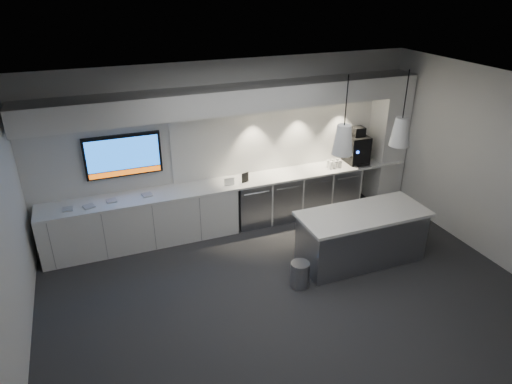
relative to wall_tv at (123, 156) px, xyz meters
name	(u,v)px	position (x,y,z in m)	size (l,w,h in m)	color
floor	(287,292)	(1.90, -2.45, -1.56)	(7.00, 7.00, 0.00)	#2D2D30
ceiling	(294,91)	(1.90, -2.45, 1.44)	(7.00, 7.00, 0.00)	black
wall_back	(231,144)	(1.90, 0.05, -0.06)	(7.00, 7.00, 0.00)	silver
wall_front	(411,320)	(1.90, -4.95, -0.06)	(7.00, 7.00, 0.00)	silver
wall_left	(1,254)	(-1.60, -2.45, -0.06)	(7.00, 7.00, 0.00)	silver
wall_right	(488,166)	(5.40, -2.45, -0.06)	(7.00, 7.00, 0.00)	silver
back_counter	(238,182)	(1.90, -0.27, -0.68)	(6.80, 0.65, 0.04)	white
left_base_cabinets	(142,221)	(0.15, -0.27, -1.13)	(3.30, 0.63, 0.86)	white
fridge_unit_a	(251,202)	(2.15, -0.27, -1.13)	(0.60, 0.61, 0.85)	#919499
fridge_unit_b	(281,197)	(2.78, -0.27, -1.13)	(0.60, 0.61, 0.85)	#919499
fridge_unit_c	(311,192)	(3.41, -0.27, -1.13)	(0.60, 0.61, 0.85)	#919499
fridge_unit_d	(339,187)	(4.04, -0.27, -1.13)	(0.60, 0.61, 0.85)	#919499
backsplash	(292,134)	(3.10, 0.03, -0.01)	(4.60, 0.03, 1.30)	white
soffit	(235,99)	(1.90, -0.25, 0.84)	(6.90, 0.60, 0.40)	white
column	(387,139)	(5.10, -0.25, -0.26)	(0.55, 0.55, 2.60)	white
wall_tv	(123,156)	(0.00, 0.00, 0.00)	(1.25, 0.07, 0.72)	black
island	(361,236)	(3.37, -2.11, -1.11)	(2.08, 0.90, 0.88)	#919499
bin	(300,274)	(2.14, -2.38, -1.36)	(0.29, 0.29, 0.40)	#919499
coffee_machine	(357,148)	(4.39, -0.25, -0.36)	(0.42, 0.58, 0.72)	black
sign_black	(245,177)	(2.02, -0.36, -0.57)	(0.14, 0.02, 0.18)	black
sign_white	(229,182)	(1.71, -0.39, -0.59)	(0.18, 0.02, 0.14)	white
cup_cluster	(334,164)	(3.85, -0.33, -0.59)	(0.27, 0.17, 0.15)	white
tray_a	(68,209)	(-0.98, -0.34, -0.65)	(0.16, 0.16, 0.03)	#B9B9B9
tray_b	(89,206)	(-0.66, -0.37, -0.65)	(0.16, 0.16, 0.03)	#B9B9B9
tray_c	(111,201)	(-0.30, -0.29, -0.65)	(0.16, 0.16, 0.03)	#B9B9B9
tray_d	(147,195)	(0.28, -0.28, -0.65)	(0.16, 0.16, 0.03)	#B9B9B9
pendant_left	(343,140)	(2.87, -2.11, 0.59)	(0.30, 0.30, 1.13)	white
pendant_right	(401,132)	(3.86, -2.11, 0.59)	(0.30, 0.30, 1.13)	white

